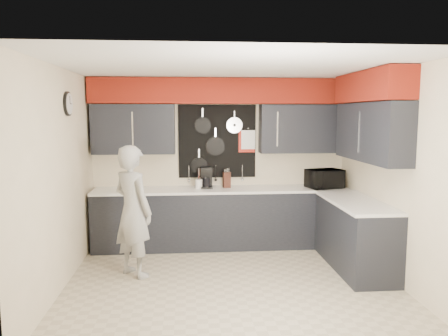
{
  "coord_description": "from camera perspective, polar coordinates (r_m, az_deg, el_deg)",
  "views": [
    {
      "loc": [
        -0.52,
        -5.15,
        2.06
      ],
      "look_at": [
        -0.05,
        0.5,
        1.35
      ],
      "focal_mm": 35.0,
      "sensor_mm": 36.0,
      "label": 1
    }
  ],
  "objects": [
    {
      "name": "ground",
      "position": [
        5.57,
        0.93,
        -14.59
      ],
      "size": [
        4.0,
        4.0,
        0.0
      ],
      "primitive_type": "plane",
      "color": "#BCAF92",
      "rests_on": "ground"
    },
    {
      "name": "back_wall_assembly",
      "position": [
        6.77,
        -0.32,
        6.69
      ],
      "size": [
        4.0,
        0.36,
        2.6
      ],
      "color": "#F7E3BF",
      "rests_on": "ground"
    },
    {
      "name": "coffee_maker",
      "position": [
        6.74,
        -2.28,
        -1.19
      ],
      "size": [
        0.18,
        0.22,
        0.32
      ],
      "rotation": [
        0.0,
        0.0,
        -0.03
      ],
      "color": "black",
      "rests_on": "base_cabinets"
    },
    {
      "name": "left_wall_assembly",
      "position": [
        5.42,
        -20.54,
        -1.03
      ],
      "size": [
        0.05,
        3.5,
        2.6
      ],
      "color": "#F7E3BF",
      "rests_on": "ground"
    },
    {
      "name": "base_cabinets",
      "position": [
        6.56,
        4.24,
        -7.05
      ],
      "size": [
        3.95,
        2.2,
        0.92
      ],
      "color": "black",
      "rests_on": "ground"
    },
    {
      "name": "person",
      "position": [
        5.65,
        -11.81,
        -5.54
      ],
      "size": [
        0.72,
        0.71,
        1.67
      ],
      "primitive_type": "imported",
      "rotation": [
        0.0,
        0.0,
        2.38
      ],
      "color": "#AAAAA7",
      "rests_on": "ground"
    },
    {
      "name": "utensil_crock",
      "position": [
        6.7,
        -3.3,
        -2.08
      ],
      "size": [
        0.11,
        0.11,
        0.14
      ],
      "primitive_type": "cylinder",
      "color": "white",
      "rests_on": "base_cabinets"
    },
    {
      "name": "right_wall_assembly",
      "position": [
        5.91,
        18.97,
        5.6
      ],
      "size": [
        0.36,
        3.5,
        2.6
      ],
      "color": "#F7E3BF",
      "rests_on": "ground"
    },
    {
      "name": "knife_block",
      "position": [
        6.76,
        0.35,
        -1.56
      ],
      "size": [
        0.12,
        0.12,
        0.24
      ],
      "primitive_type": "cube",
      "rotation": [
        0.0,
        0.0,
        0.14
      ],
      "color": "#351811",
      "rests_on": "base_cabinets"
    },
    {
      "name": "microwave",
      "position": [
        6.89,
        12.98,
        -1.38
      ],
      "size": [
        0.59,
        0.48,
        0.29
      ],
      "primitive_type": "imported",
      "rotation": [
        0.0,
        0.0,
        0.26
      ],
      "color": "black",
      "rests_on": "base_cabinets"
    }
  ]
}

